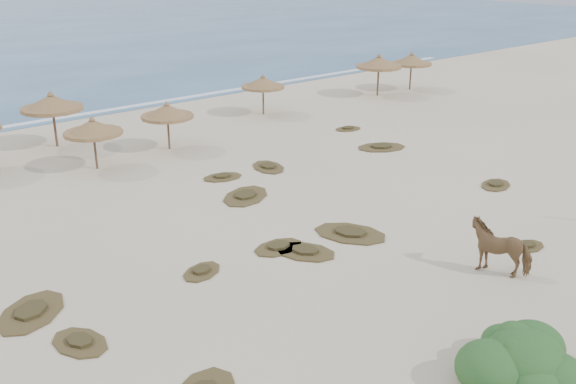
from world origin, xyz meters
name	(u,v)px	position (x,y,z in m)	size (l,w,h in m)	color
ground	(391,271)	(0.00, 0.00, 0.00)	(160.00, 160.00, 0.00)	beige
foam_line	(69,117)	(0.00, 26.00, 0.00)	(70.00, 0.60, 0.01)	silver
palapa_2	(93,128)	(-2.86, 15.62, 1.95)	(3.21, 3.21, 2.51)	#4F3828
palapa_3	(52,103)	(-2.92, 20.34, 2.26)	(4.06, 4.06, 2.92)	#4F3828
palapa_4	(167,112)	(1.33, 16.20, 1.93)	(3.37, 3.37, 2.49)	#4F3828
palapa_5	(263,83)	(9.53, 18.92, 1.94)	(3.04, 3.04, 2.49)	#4F3828
palapa_6	(379,63)	(18.97, 18.10, 2.26)	(3.72, 3.72, 2.92)	#4F3828
palapa_7	(412,60)	(22.30, 17.99, 2.11)	(3.53, 3.53, 2.72)	#4F3828
horse	(501,247)	(2.65, -2.17, 0.84)	(0.90, 1.98, 1.67)	brown
bush	(522,362)	(-1.80, -5.68, 0.48)	(3.26, 2.87, 1.46)	#32632A
scrub_0	(80,342)	(-9.27, 2.46, 0.05)	(1.53, 2.00, 0.16)	brown
scrub_1	(31,312)	(-9.72, 4.77, 0.05)	(2.92, 2.88, 0.16)	brown
scrub_2	(279,247)	(-1.73, 3.55, 0.05)	(1.89, 1.25, 0.16)	brown
scrub_3	(246,196)	(0.28, 8.20, 0.05)	(3.03, 2.70, 0.16)	brown
scrub_4	(496,185)	(9.39, 2.33, 0.05)	(2.03, 1.61, 0.16)	brown
scrub_5	(381,147)	(9.79, 9.34, 0.05)	(3.01, 2.58, 0.16)	brown
scrub_7	(268,167)	(3.33, 10.55, 0.05)	(1.87, 2.37, 0.16)	brown
scrub_9	(350,233)	(0.98, 2.79, 0.05)	(2.71, 3.17, 0.16)	brown
scrub_10	(348,129)	(11.02, 12.99, 0.05)	(1.74, 1.33, 0.16)	brown
scrub_12	(527,246)	(4.91, -1.86, 0.05)	(1.44, 1.03, 0.16)	brown
scrub_13	(222,177)	(0.88, 10.76, 0.05)	(2.00, 1.53, 0.16)	brown
scrub_14	(202,271)	(-4.71, 3.74, 0.05)	(1.77, 1.50, 0.16)	brown
scrub_15	(305,251)	(-1.26, 2.72, 0.05)	(2.23, 2.55, 0.16)	brown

